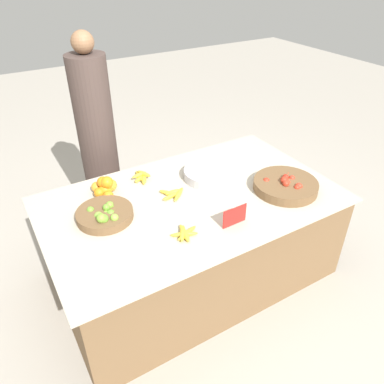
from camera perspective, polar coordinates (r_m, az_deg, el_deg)
The scene contains 11 objects.
ground_plane at distance 2.77m, azimuth 0.00°, elevation -11.93°, with size 12.00×12.00×0.00m, color #ADA599.
market_table at distance 2.55m, azimuth 0.00°, elevation -6.90°, with size 1.85×1.12×0.64m.
lime_bowl at distance 2.23m, azimuth -13.12°, elevation -3.35°, with size 0.33×0.33×0.10m.
tomato_basket at distance 2.51m, azimuth 14.05°, elevation 1.06°, with size 0.42×0.42×0.10m.
orange_pile at distance 2.44m, azimuth -13.08°, elevation 0.77°, with size 0.16×0.20×0.13m.
metal_bowl at distance 2.56m, azimuth 2.65°, elevation 2.80°, with size 0.35×0.35×0.06m.
price_sign at distance 2.13m, azimuth 6.52°, elevation -3.66°, with size 0.16×0.01×0.12m.
banana_bunch_middle_right at distance 2.38m, azimuth -2.85°, elevation -0.27°, with size 0.18×0.17×0.03m.
banana_bunch_back_center at distance 2.57m, azimuth -7.70°, elevation 2.35°, with size 0.13×0.19×0.05m.
banana_bunch_front_right at distance 2.07m, azimuth -1.18°, elevation -6.32°, with size 0.17×0.16×0.03m.
vendor_person at distance 2.99m, azimuth -14.15°, elevation 7.32°, with size 0.28×0.28×1.52m.
Camera 1 is at (-0.99, -1.67, 1.98)m, focal length 35.00 mm.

